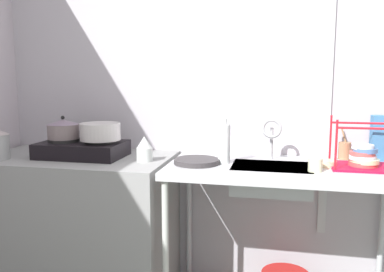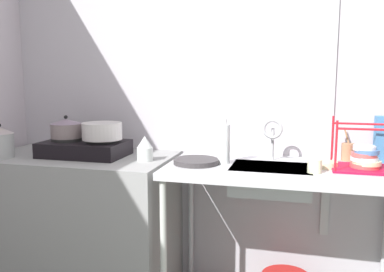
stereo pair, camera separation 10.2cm
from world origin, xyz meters
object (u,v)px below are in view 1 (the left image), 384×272
object	(u,v)px
cup_by_rack	(315,165)
utensil_jar	(345,150)
pot_on_right_burner	(100,132)
frying_pan	(197,161)
pot_on_left_burner	(63,129)
small_bowl_on_drainboard	(326,163)
sink_basin	(271,179)
faucet	(272,132)
stove	(82,149)
bottle_by_sink	(224,143)
dish_rack	(363,158)
percolator	(144,149)

from	to	relation	value
cup_by_rack	utensil_jar	distance (m)	0.43
pot_on_right_burner	frying_pan	world-z (taller)	pot_on_right_burner
pot_on_left_burner	small_bowl_on_drainboard	world-z (taller)	pot_on_left_burner
sink_basin	small_bowl_on_drainboard	size ratio (longest dim) A/B	3.87
pot_on_right_burner	faucet	xyz separation A→B (m)	(1.04, 0.14, 0.01)
stove	bottle_by_sink	xyz separation A→B (m)	(0.90, 0.00, 0.07)
pot_on_right_burner	cup_by_rack	world-z (taller)	pot_on_right_burner
pot_on_left_burner	faucet	size ratio (longest dim) A/B	0.78
pot_on_right_burner	dish_rack	size ratio (longest dim) A/B	0.72
stove	pot_on_right_burner	size ratio (longest dim) A/B	2.11
dish_rack	percolator	bearing A→B (deg)	-176.16
percolator	utensil_jar	distance (m)	1.22
faucet	cup_by_rack	size ratio (longest dim) A/B	3.44
faucet	percolator	bearing A→B (deg)	-166.26
dish_rack	cup_by_rack	world-z (taller)	dish_rack
dish_rack	utensil_jar	size ratio (longest dim) A/B	1.74
frying_pan	pot_on_left_burner	bearing A→B (deg)	176.91
dish_rack	utensil_jar	bearing A→B (deg)	104.92
faucet	utensil_jar	distance (m)	0.47
faucet	cup_by_rack	xyz separation A→B (m)	(0.24, -0.24, -0.14)
utensil_jar	dish_rack	bearing A→B (deg)	-75.08
frying_pan	bottle_by_sink	world-z (taller)	bottle_by_sink
pot_on_left_burner	bottle_by_sink	xyz separation A→B (m)	(1.02, 0.00, -0.06)
sink_basin	dish_rack	size ratio (longest dim) A/B	1.30
percolator	utensil_jar	xyz separation A→B (m)	(1.17, 0.32, -0.02)
small_bowl_on_drainboard	pot_on_right_burner	bearing A→B (deg)	-178.50
pot_on_left_burner	dish_rack	world-z (taller)	dish_rack
percolator	small_bowl_on_drainboard	size ratio (longest dim) A/B	1.31
frying_pan	utensil_jar	bearing A→B (deg)	20.54
pot_on_left_burner	percolator	size ratio (longest dim) A/B	1.32
pot_on_left_burner	cup_by_rack	world-z (taller)	pot_on_left_burner
pot_on_left_burner	dish_rack	size ratio (longest dim) A/B	0.58
percolator	cup_by_rack	world-z (taller)	percolator
sink_basin	pot_on_right_burner	bearing A→B (deg)	179.28
cup_by_rack	faucet	bearing A→B (deg)	134.33
sink_basin	stove	bearing A→B (deg)	179.36
pot_on_right_burner	percolator	bearing A→B (deg)	-8.32
pot_on_left_burner	frying_pan	xyz separation A→B (m)	(0.87, -0.05, -0.16)
stove	small_bowl_on_drainboard	world-z (taller)	stove
pot_on_right_burner	faucet	world-z (taller)	faucet
sink_basin	bottle_by_sink	distance (m)	0.33
sink_basin	dish_rack	distance (m)	0.51
cup_by_rack	bottle_by_sink	distance (m)	0.52
sink_basin	utensil_jar	bearing A→B (deg)	33.72
pot_on_left_burner	small_bowl_on_drainboard	bearing A→B (deg)	1.26
stove	cup_by_rack	xyz separation A→B (m)	(1.40, -0.10, -0.02)
bottle_by_sink	utensil_jar	distance (m)	0.76
faucet	frying_pan	distance (m)	0.48
dish_rack	small_bowl_on_drainboard	world-z (taller)	dish_rack
percolator	stove	bearing A→B (deg)	174.12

